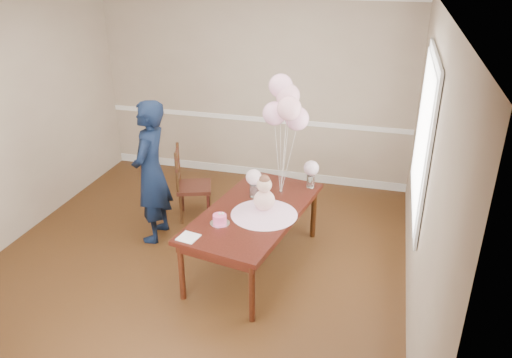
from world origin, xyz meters
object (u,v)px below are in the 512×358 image
object	(u,v)px
dining_table_top	(254,212)
woman	(151,172)
dining_chair_seat	(194,187)
birthday_cake	(220,219)

from	to	relation	value
dining_table_top	woman	distance (m)	1.33
dining_chair_seat	woman	world-z (taller)	woman
birthday_cake	dining_chair_seat	world-z (taller)	birthday_cake
dining_table_top	birthday_cake	size ratio (longest dim) A/B	13.33
dining_chair_seat	birthday_cake	bearing A→B (deg)	-77.50
birthday_cake	woman	xyz separation A→B (m)	(-1.04, 0.63, 0.11)
dining_chair_seat	woman	xyz separation A→B (m)	(-0.28, -0.57, 0.42)
dining_table_top	dining_chair_seat	world-z (taller)	dining_table_top
birthday_cake	dining_chair_seat	bearing A→B (deg)	122.39
dining_table_top	birthday_cake	world-z (taller)	birthday_cake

